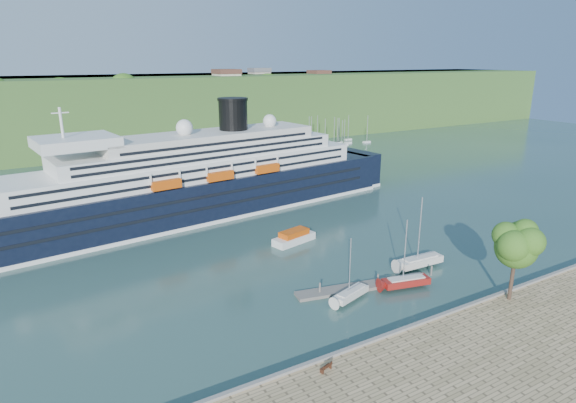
% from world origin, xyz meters
% --- Properties ---
extents(ground, '(400.00, 400.00, 0.00)m').
position_xyz_m(ground, '(0.00, 0.00, 0.00)').
color(ground, '#284845').
rests_on(ground, ground).
extents(far_hillside, '(400.00, 50.00, 24.00)m').
position_xyz_m(far_hillside, '(0.00, 145.00, 12.00)').
color(far_hillside, '#305622').
rests_on(far_hillside, ground).
extents(quay_coping, '(220.00, 0.50, 0.30)m').
position_xyz_m(quay_coping, '(0.00, -0.20, 1.15)').
color(quay_coping, slate).
rests_on(quay_coping, promenade).
extents(cruise_ship, '(101.77, 26.07, 22.63)m').
position_xyz_m(cruise_ship, '(-7.86, 53.26, 11.31)').
color(cruise_ship, black).
rests_on(cruise_ship, ground).
extents(park_bench, '(1.52, 0.94, 0.91)m').
position_xyz_m(park_bench, '(-13.42, -1.80, 1.45)').
color(park_bench, '#432213').
rests_on(park_bench, promenade).
extents(promenade_tree, '(6.80, 6.80, 11.26)m').
position_xyz_m(promenade_tree, '(14.71, -1.50, 6.63)').
color(promenade_tree, '#2E5717').
rests_on(promenade_tree, promenade).
extents(floating_pontoon, '(19.34, 6.29, 0.43)m').
position_xyz_m(floating_pontoon, '(2.20, 11.70, 0.21)').
color(floating_pontoon, slate).
rests_on(floating_pontoon, ground).
extents(sailboat_white_near, '(6.59, 3.53, 8.21)m').
position_xyz_m(sailboat_white_near, '(-1.40, 9.88, 4.10)').
color(sailboat_white_near, silver).
rests_on(sailboat_white_near, ground).
extents(sailboat_red, '(7.54, 3.63, 9.39)m').
position_xyz_m(sailboat_red, '(7.11, 8.76, 4.69)').
color(sailboat_red, maroon).
rests_on(sailboat_red, ground).
extents(sailboat_white_far, '(8.23, 2.59, 10.52)m').
position_xyz_m(sailboat_white_far, '(13.58, 12.63, 5.26)').
color(sailboat_white_far, silver).
rests_on(sailboat_white_far, ground).
extents(tender_launch, '(8.36, 4.49, 2.19)m').
position_xyz_m(tender_launch, '(2.69, 30.88, 1.10)').
color(tender_launch, '#C7490B').
rests_on(tender_launch, ground).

